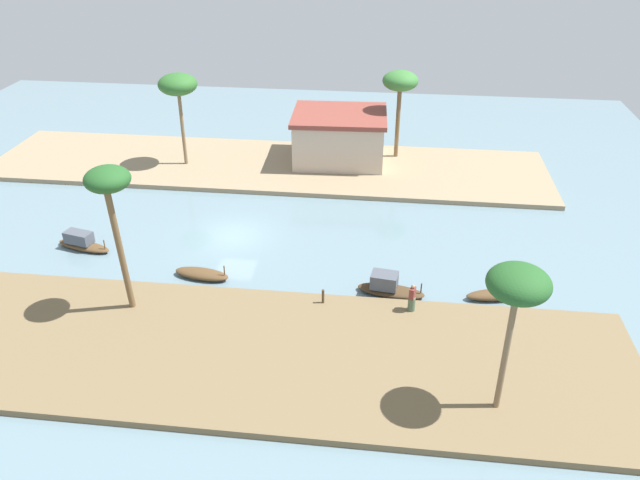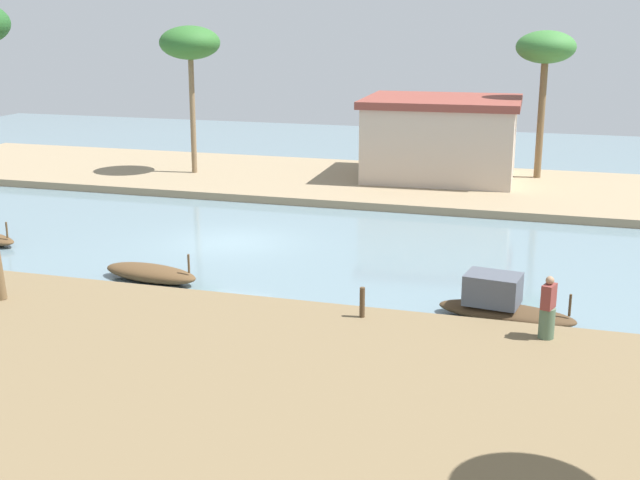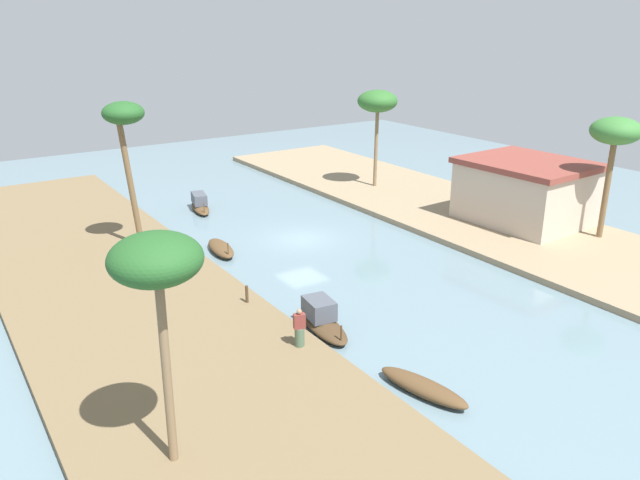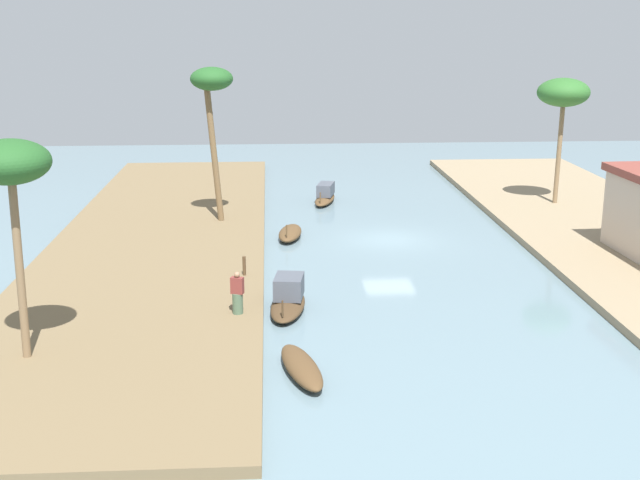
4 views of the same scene
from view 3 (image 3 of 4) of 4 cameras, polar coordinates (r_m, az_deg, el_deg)
The scene contains 14 objects.
river_water at distance 37.01m, azimuth -1.69°, elevation 0.09°, with size 66.94×66.94×0.00m, color slate.
riverbank_left at distance 32.77m, azimuth -18.88°, elevation -3.36°, with size 44.08×10.25×0.35m, color brown.
riverbank_right at distance 43.80m, azimuth 11.08°, elevation 3.10°, with size 44.08×10.25×0.35m, color #937F60.
sampan_foreground at distance 43.33m, azimuth -11.01°, elevation 3.28°, with size 3.81×1.86×1.13m.
sampan_near_left_bank at distance 35.23m, azimuth -9.12°, elevation -0.75°, with size 3.39×1.56×1.04m.
sampan_downstream_large at distance 22.56m, azimuth 9.47°, elevation -13.22°, with size 3.73×1.71×0.52m.
sampan_upstream_small at distance 26.36m, azimuth 0.15°, elevation -7.28°, with size 3.86×1.76×1.26m.
person_on_near_bank at distance 24.29m, azimuth -1.90°, elevation -8.29°, with size 0.48×0.51×1.58m.
mooring_post at distance 28.11m, azimuth -6.75°, elevation -4.97°, with size 0.14×0.14×0.81m, color #4C3823.
palm_tree_left_near at distance 34.63m, azimuth -17.60°, elevation 10.37°, with size 2.19×2.19×8.04m.
palm_tree_left_far at distance 16.54m, azimuth -14.85°, elevation -2.18°, with size 2.49×2.49×6.93m.
palm_tree_right_tall at distance 46.68m, azimuth 5.31°, elevation 12.50°, with size 2.95×2.95×7.19m.
palm_tree_right_short at distance 38.51m, azimuth 25.57°, elevation 8.81°, with size 2.79×2.79×6.99m.
riverside_building at distance 40.83m, azimuth 18.39°, elevation 4.33°, with size 7.61×6.59×3.86m.
Camera 3 is at (29.56, -18.48, 12.43)m, focal length 34.75 mm.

